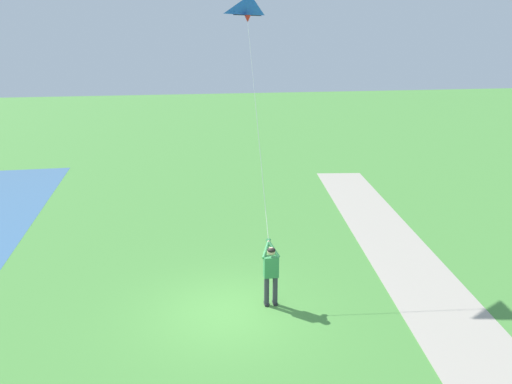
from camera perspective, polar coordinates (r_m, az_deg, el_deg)
name	(u,v)px	position (r m, az deg, el deg)	size (l,w,h in m)	color
ground_plane	(227,313)	(14.09, -3.28, -13.44)	(120.00, 120.00, 0.00)	#4C8E3D
walkway_path	(458,331)	(14.25, 21.88, -14.34)	(2.40, 32.00, 0.02)	#ADA393
person_kite_flyer	(271,270)	(13.99, 1.69, -8.81)	(0.52, 0.62, 1.83)	#232328
flying_kite	(250,11)	(16.49, -0.67, 19.80)	(1.19, 3.97, 6.68)	blue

